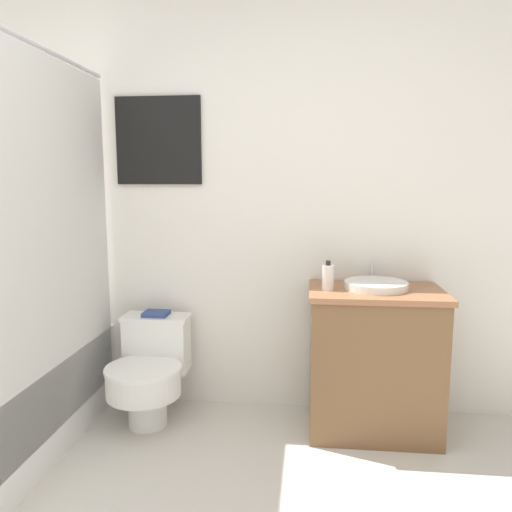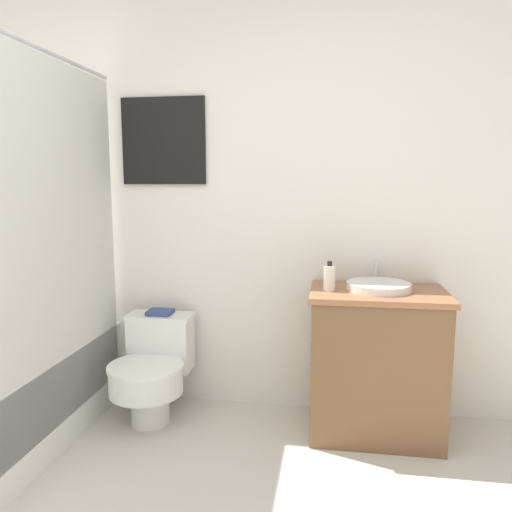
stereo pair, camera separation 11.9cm
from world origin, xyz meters
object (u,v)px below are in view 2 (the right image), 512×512
at_px(toilet, 153,368).
at_px(soap_bottle, 329,278).
at_px(sink, 378,286).
at_px(book_on_tank, 160,312).

bearing_deg(toilet, soap_bottle, -0.31).
relative_size(toilet, sink, 1.56).
bearing_deg(soap_bottle, book_on_tank, 171.28).
bearing_deg(toilet, book_on_tank, 90.00).
xyz_separation_m(toilet, soap_bottle, (1.00, -0.01, 0.56)).
height_order(toilet, book_on_tank, book_on_tank).
xyz_separation_m(sink, soap_bottle, (-0.26, -0.06, 0.05)).
bearing_deg(book_on_tank, soap_bottle, -8.72).
height_order(sink, soap_bottle, soap_bottle).
bearing_deg(sink, toilet, -177.56).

